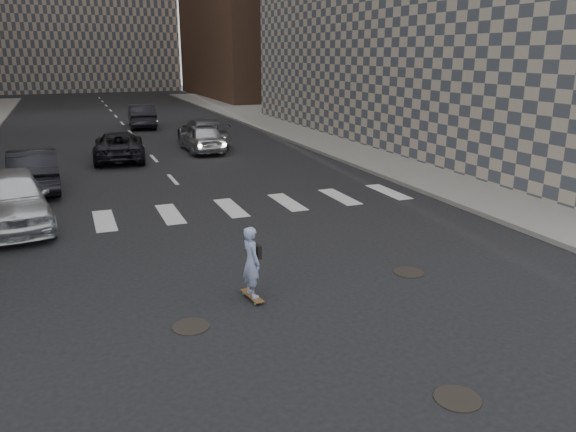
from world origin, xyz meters
name	(u,v)px	position (x,y,z in m)	size (l,w,h in m)	color
ground	(315,337)	(0.00, 0.00, 0.00)	(160.00, 160.00, 0.00)	black
sidewalk_right	(400,138)	(14.50, 20.00, 0.07)	(13.00, 80.00, 0.15)	gray
manhole_a	(457,398)	(1.20, -2.50, 0.01)	(0.70, 0.70, 0.02)	black
manhole_b	(191,327)	(-2.00, 1.20, 0.01)	(0.70, 0.70, 0.02)	black
manhole_c	(409,272)	(3.30, 2.00, 0.01)	(0.70, 0.70, 0.02)	black
skateboarder	(252,262)	(-0.54, 1.97, 0.83)	(0.42, 0.81, 1.58)	brown
silver_sedan	(11,199)	(-5.50, 9.33, 0.85)	(2.00, 4.97, 1.69)	silver
traffic_car_a	(34,170)	(-5.07, 14.07, 0.78)	(1.65, 4.73, 1.56)	black
traffic_car_b	(203,132)	(3.15, 22.00, 0.74)	(2.08, 5.11, 1.48)	slate
traffic_car_c	(119,146)	(-1.55, 19.24, 0.67)	(2.23, 4.83, 1.34)	black
traffic_car_d	(202,137)	(2.64, 20.11, 0.73)	(1.73, 4.29, 1.46)	#B4B7BC
traffic_car_e	(142,116)	(1.07, 31.15, 0.78)	(1.66, 4.75, 1.57)	black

